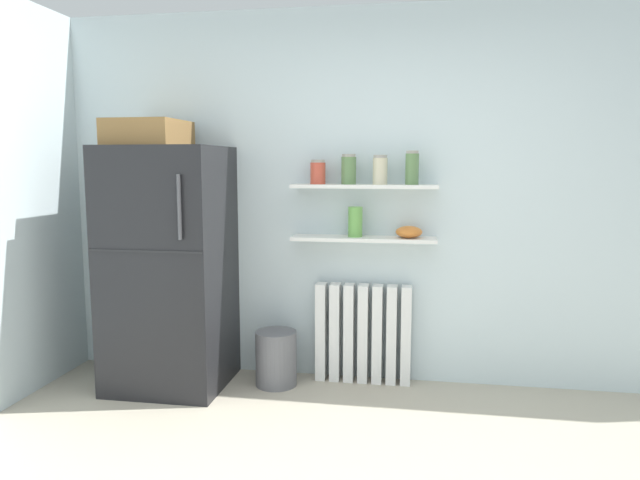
# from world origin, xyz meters

# --- Properties ---
(back_wall) EXTENTS (7.04, 0.10, 2.60)m
(back_wall) POSITION_xyz_m (0.00, 2.05, 1.30)
(back_wall) COLOR silver
(back_wall) RESTS_ON ground_plane
(refrigerator) EXTENTS (0.77, 0.73, 1.83)m
(refrigerator) POSITION_xyz_m (-1.34, 1.65, 0.87)
(refrigerator) COLOR black
(refrigerator) RESTS_ON ground_plane
(radiator) EXTENTS (0.67, 0.12, 0.70)m
(radiator) POSITION_xyz_m (-0.02, 1.92, 0.35)
(radiator) COLOR white
(radiator) RESTS_ON ground_plane
(wall_shelf_lower) EXTENTS (0.99, 0.22, 0.02)m
(wall_shelf_lower) POSITION_xyz_m (-0.02, 1.89, 1.03)
(wall_shelf_lower) COLOR white
(wall_shelf_upper) EXTENTS (0.99, 0.22, 0.02)m
(wall_shelf_upper) POSITION_xyz_m (-0.02, 1.89, 1.39)
(wall_shelf_upper) COLOR white
(storage_jar_0) EXTENTS (0.10, 0.10, 0.17)m
(storage_jar_0) POSITION_xyz_m (-0.34, 1.89, 1.48)
(storage_jar_0) COLOR #C64C38
(storage_jar_0) RESTS_ON wall_shelf_upper
(storage_jar_1) EXTENTS (0.10, 0.10, 0.20)m
(storage_jar_1) POSITION_xyz_m (-0.13, 1.89, 1.50)
(storage_jar_1) COLOR #5B7F4C
(storage_jar_1) RESTS_ON wall_shelf_upper
(storage_jar_2) EXTENTS (0.10, 0.10, 0.20)m
(storage_jar_2) POSITION_xyz_m (0.09, 1.89, 1.50)
(storage_jar_2) COLOR beige
(storage_jar_2) RESTS_ON wall_shelf_upper
(storage_jar_3) EXTENTS (0.09, 0.09, 0.23)m
(storage_jar_3) POSITION_xyz_m (0.30, 1.89, 1.51)
(storage_jar_3) COLOR #5B7F4C
(storage_jar_3) RESTS_ON wall_shelf_upper
(vase) EXTENTS (0.10, 0.10, 0.21)m
(vase) POSITION_xyz_m (-0.08, 1.89, 1.14)
(vase) COLOR #66A84C
(vase) RESTS_ON wall_shelf_lower
(shelf_bowl) EXTENTS (0.18, 0.18, 0.08)m
(shelf_bowl) POSITION_xyz_m (0.29, 1.89, 1.08)
(shelf_bowl) COLOR orange
(shelf_bowl) RESTS_ON wall_shelf_lower
(trash_bin) EXTENTS (0.29, 0.29, 0.38)m
(trash_bin) POSITION_xyz_m (-0.61, 1.75, 0.19)
(trash_bin) COLOR slate
(trash_bin) RESTS_ON ground_plane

